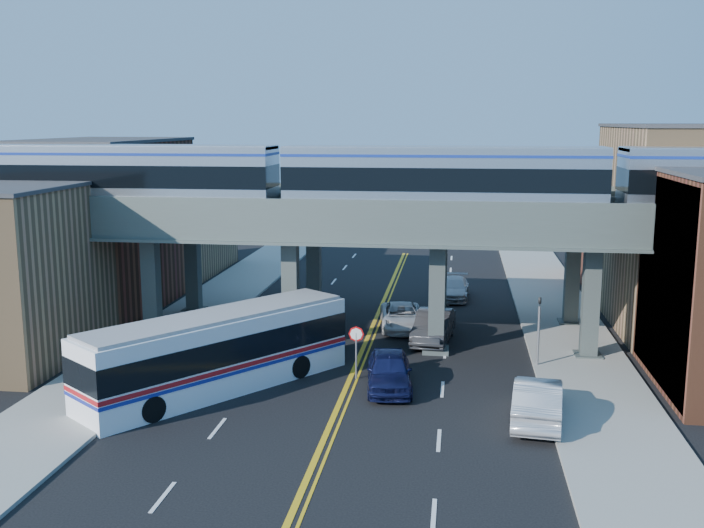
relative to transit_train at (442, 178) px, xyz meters
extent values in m
plane|color=black|center=(-4.16, -8.00, -9.42)|extent=(120.00, 120.00, 0.00)
cube|color=gray|center=(-15.66, 2.00, -9.34)|extent=(5.00, 70.00, 0.16)
cube|color=gray|center=(7.34, 2.00, -9.34)|extent=(5.00, 70.00, 0.16)
cube|color=#93724C|center=(-22.66, -4.00, -4.92)|extent=(8.00, 10.00, 9.00)
cube|color=brown|center=(-22.66, 8.00, -3.92)|extent=(8.00, 14.00, 11.00)
cube|color=#93724C|center=(-22.66, 21.00, -5.42)|extent=(8.00, 10.00, 8.00)
cube|color=#93724C|center=(14.34, 8.00, -3.42)|extent=(8.00, 14.00, 12.00)
cube|color=brown|center=(14.34, 21.00, -4.92)|extent=(8.00, 10.00, 9.00)
cube|color=teal|center=(10.39, -4.00, -4.67)|extent=(0.10, 9.50, 9.50)
cube|color=#3A4442|center=(-16.16, 0.00, -6.42)|extent=(0.85, 0.85, 6.00)
cube|color=#3A4442|center=(-8.16, 0.00, -6.42)|extent=(0.85, 0.85, 6.00)
cube|color=#3A4442|center=(-0.16, 0.00, -6.42)|extent=(0.85, 0.85, 6.00)
cube|color=#3A4442|center=(7.84, 0.00, -6.42)|extent=(0.85, 0.85, 6.00)
cube|color=#4D5850|center=(-4.16, 0.00, -2.72)|extent=(52.00, 3.60, 1.40)
cube|color=#3A4442|center=(-16.16, 7.00, -6.42)|extent=(0.85, 0.85, 6.00)
cube|color=#3A4442|center=(-8.16, 7.00, -6.42)|extent=(0.85, 0.85, 6.00)
cube|color=#3A4442|center=(-0.16, 7.00, -6.42)|extent=(0.85, 0.85, 6.00)
cube|color=#3A4442|center=(7.84, 7.00, -6.42)|extent=(0.85, 0.85, 6.00)
cube|color=#4D5850|center=(-4.16, 7.00, -2.72)|extent=(52.00, 3.60, 1.40)
cube|color=black|center=(-22.57, 0.00, -1.89)|extent=(2.39, 2.39, 0.27)
cube|color=black|center=(-12.01, 0.00, -1.89)|extent=(2.39, 2.39, 0.27)
cube|color=#AFB2B9|center=(-17.29, 0.00, -0.01)|extent=(16.49, 3.15, 3.47)
cube|color=black|center=(-17.29, 0.00, 0.14)|extent=(16.51, 3.21, 1.19)
cube|color=black|center=(-5.28, 0.00, -1.89)|extent=(2.39, 2.39, 0.27)
cube|color=black|center=(5.28, 0.00, -1.89)|extent=(2.39, 2.39, 0.27)
cube|color=#AFB2B9|center=(0.00, 0.00, -0.01)|extent=(16.49, 3.15, 3.47)
cube|color=black|center=(0.00, 0.00, 0.14)|extent=(16.51, 3.21, 1.19)
cube|color=black|center=(12.01, 0.00, -1.89)|extent=(2.39, 2.39, 0.27)
cylinder|color=slate|center=(-3.86, -5.00, -8.27)|extent=(0.09, 0.09, 2.30)
cylinder|color=red|center=(-3.86, -5.00, -7.17)|extent=(0.76, 0.04, 0.76)
cylinder|color=slate|center=(5.04, -2.00, -7.82)|extent=(0.12, 0.12, 3.20)
imported|color=black|center=(5.04, -2.00, -5.77)|extent=(0.15, 0.18, 0.90)
cube|color=white|center=(-9.99, -7.41, -7.68)|extent=(10.53, 12.52, 3.49)
cube|color=black|center=(-9.99, -7.41, -7.23)|extent=(10.60, 12.59, 1.18)
cube|color=#B21419|center=(-9.99, -7.41, -8.01)|extent=(10.59, 12.59, 0.20)
cylinder|color=black|center=(-12.62, -10.84, -8.86)|extent=(3.09, 2.73, 1.13)
cylinder|color=black|center=(-7.70, -4.40, -8.86)|extent=(3.09, 2.73, 1.13)
imported|color=#10143A|center=(-2.15, -6.19, -8.55)|extent=(2.61, 5.31, 1.74)
imported|color=#2D2D30|center=(-0.37, 2.00, -8.53)|extent=(2.47, 5.58, 1.78)
imported|color=silver|center=(-2.36, 4.65, -8.68)|extent=(3.15, 5.63, 1.49)
imported|color=#BDBCC1|center=(0.70, 13.38, -8.70)|extent=(2.28, 5.09, 1.45)
imported|color=#AAABAF|center=(4.34, -9.41, -8.51)|extent=(2.57, 5.75, 1.83)
camera|label=1|loc=(0.89, -41.20, 2.93)|focal=40.00mm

